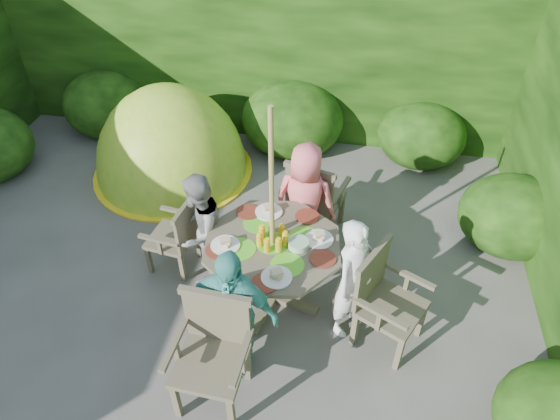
% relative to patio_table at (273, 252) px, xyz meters
% --- Properties ---
extents(ground, '(60.00, 60.00, 0.00)m').
position_rel_patio_table_xyz_m(ground, '(-0.87, -0.46, -0.66)').
color(ground, '#4D4B45').
rests_on(ground, ground).
extents(hedge_enclosure, '(9.00, 9.00, 2.50)m').
position_rel_patio_table_xyz_m(hedge_enclosure, '(-0.87, 0.87, 0.59)').
color(hedge_enclosure, black).
rests_on(hedge_enclosure, ground).
extents(patio_table, '(1.64, 1.64, 0.94)m').
position_rel_patio_table_xyz_m(patio_table, '(0.00, 0.00, 0.00)').
color(patio_table, '#453E2D').
rests_on(patio_table, ground).
extents(parasol_pole, '(0.05, 0.05, 2.20)m').
position_rel_patio_table_xyz_m(parasol_pole, '(-0.00, 0.00, 0.44)').
color(parasol_pole, olive).
rests_on(parasol_pole, ground).
extents(garden_chair_right, '(0.72, 0.75, 0.97)m').
position_rel_patio_table_xyz_m(garden_chair_right, '(1.06, -0.25, -0.14)').
color(garden_chair_right, '#453E2D').
rests_on(garden_chair_right, ground).
extents(garden_chair_left, '(0.51, 0.56, 0.84)m').
position_rel_patio_table_xyz_m(garden_chair_left, '(-1.07, 0.28, -0.21)').
color(garden_chair_left, '#453E2D').
rests_on(garden_chair_left, ground).
extents(garden_chair_back, '(0.72, 0.67, 0.99)m').
position_rel_patio_table_xyz_m(garden_chair_back, '(0.26, 1.06, -0.13)').
color(garden_chair_back, '#453E2D').
rests_on(garden_chair_back, ground).
extents(garden_chair_front, '(0.63, 0.57, 1.01)m').
position_rel_patio_table_xyz_m(garden_chair_front, '(-0.29, -1.05, -0.12)').
color(garden_chair_front, '#453E2D').
rests_on(garden_chair_front, ground).
extents(child_right, '(0.52, 0.57, 1.30)m').
position_rel_patio_table_xyz_m(child_right, '(0.77, -0.20, -0.01)').
color(child_right, white).
rests_on(child_right, ground).
extents(child_left, '(0.56, 0.68, 1.27)m').
position_rel_patio_table_xyz_m(child_left, '(-0.78, 0.20, -0.02)').
color(child_left, gray).
rests_on(child_left, ground).
extents(child_back, '(0.71, 0.51, 1.37)m').
position_rel_patio_table_xyz_m(child_back, '(0.19, 0.77, 0.02)').
color(child_back, '#F7666D').
rests_on(child_back, ground).
extents(child_front, '(0.83, 0.39, 1.37)m').
position_rel_patio_table_xyz_m(child_front, '(-0.20, -0.77, 0.03)').
color(child_front, teal).
rests_on(child_front, ground).
extents(dome_tent, '(2.53, 2.53, 2.44)m').
position_rel_patio_table_xyz_m(dome_tent, '(-1.75, 1.92, -0.66)').
color(dome_tent, '#87C225').
rests_on(dome_tent, ground).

